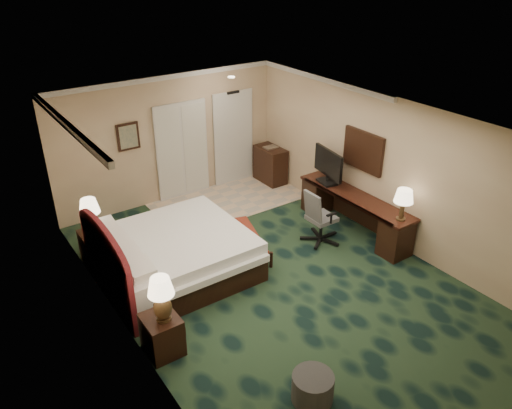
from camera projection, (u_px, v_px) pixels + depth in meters
floor at (275, 279)px, 8.34m from camera, size 5.00×7.50×0.00m
ceiling at (279, 124)px, 7.09m from camera, size 5.00×7.50×0.00m
wall_back at (170, 139)px, 10.45m from camera, size 5.00×0.00×2.70m
wall_front at (502, 352)px, 4.98m from camera, size 5.00×0.00×2.70m
wall_left at (122, 259)px, 6.45m from camera, size 0.00×7.50×2.70m
wall_right at (388, 171)px, 8.97m from camera, size 0.00×7.50×2.70m
crown_molding at (278, 127)px, 7.11m from camera, size 5.00×7.50×0.10m
tile_patch at (229, 200)px, 10.90m from camera, size 3.20×1.70×0.01m
headboard at (107, 263)px, 7.51m from camera, size 0.12×2.00×1.40m
entry_door at (233, 139)px, 11.35m from camera, size 1.02×0.06×2.18m
closet_doors at (182, 151)px, 10.68m from camera, size 1.20×0.06×2.10m
wall_art at (128, 137)px, 9.85m from camera, size 0.45×0.06×0.55m
wall_mirror at (363, 151)px, 9.30m from camera, size 0.05×0.95×0.75m
bed at (176, 255)px, 8.33m from camera, size 2.28×2.12×0.72m
nightstand_near at (162, 335)px, 6.73m from camera, size 0.46×0.52×0.57m
nightstand_far at (96, 247)px, 8.67m from camera, size 0.47×0.53×0.58m
lamp_near at (162, 299)px, 6.43m from camera, size 0.42×0.42×0.66m
lamp_far at (91, 217)px, 8.37m from camera, size 0.39×0.39×0.65m
bed_bench at (245, 245)px, 8.86m from camera, size 0.80×1.37×0.44m
ottoman at (313, 388)px, 6.05m from camera, size 0.63×0.63×0.37m
desk at (354, 213)px, 9.59m from camera, size 0.56×2.60×0.75m
tv at (328, 167)px, 9.77m from camera, size 0.22×0.90×0.70m
desk_lamp at (403, 205)px, 8.47m from camera, size 0.34×0.34×0.58m
desk_chair at (322, 216)px, 9.18m from camera, size 0.62×0.59×1.06m
minibar at (270, 165)px, 11.60m from camera, size 0.44×0.80×0.84m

